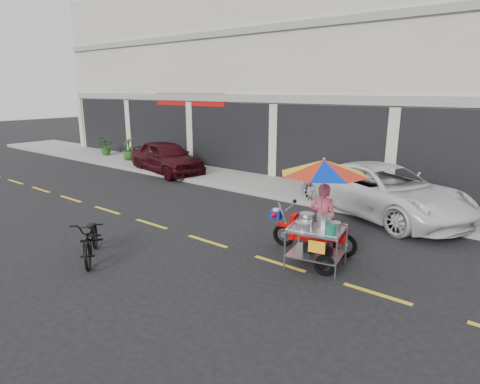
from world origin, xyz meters
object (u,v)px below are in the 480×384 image
Objects in this scene: white_pickup at (383,191)px; near_bicycle at (91,238)px; maroon_sedan at (167,157)px; food_vendor_rig at (321,196)px.

white_pickup reaches higher than near_bicycle.
maroon_sedan reaches higher than near_bicycle.
food_vendor_rig is (9.19, -4.06, 0.70)m from maroon_sedan.
maroon_sedan is 10.07m from food_vendor_rig.
white_pickup is 3.97m from food_vendor_rig.
food_vendor_rig is at bearing -102.37° from maroon_sedan.
maroon_sedan is at bearing 112.22° from white_pickup.
white_pickup reaches higher than maroon_sedan.
near_bicycle is 0.72× the size of food_vendor_rig.
near_bicycle is at bearing -130.29° from maroon_sedan.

